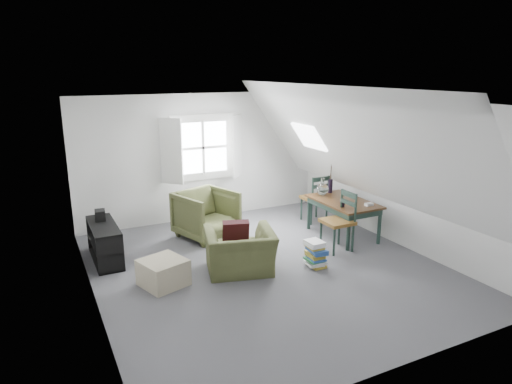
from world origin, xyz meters
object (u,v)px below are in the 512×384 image
dining_chair_near (339,220)px  magazine_stack (316,254)px  dining_chair_far (315,197)px  armchair_near (240,271)px  ottoman (163,272)px  armchair_far (207,237)px  dining_table (343,205)px  media_shelf (105,245)px

dining_chair_near → magazine_stack: bearing=-66.5°
dining_chair_near → dining_chair_far: bearing=156.4°
armchair_near → dining_chair_far: (2.31, 1.46, 0.50)m
dining_chair_far → magazine_stack: dining_chair_far is taller
dining_chair_near → magazine_stack: 0.89m
armchair_near → dining_chair_far: dining_chair_far is taller
ottoman → magazine_stack: size_ratio=1.37×
armchair_far → armchair_near: bearing=-111.8°
ottoman → dining_chair_far: dining_chair_far is taller
ottoman → dining_table: size_ratio=0.42×
armchair_far → dining_table: size_ratio=0.70×
armchair_near → dining_chair_far: size_ratio=1.05×
dining_table → dining_chair_near: (-0.45, -0.50, -0.07)m
ottoman → dining_table: 3.49m
magazine_stack → armchair_far: bearing=118.1°
armchair_far → magazine_stack: armchair_far is taller
armchair_near → armchair_far: size_ratio=1.06×
armchair_near → magazine_stack: size_ratio=2.43×
magazine_stack → armchair_near: bearing=162.7°
armchair_near → dining_table: size_ratio=0.74×
armchair_near → dining_table: bearing=-151.3°
media_shelf → magazine_stack: size_ratio=2.83×
dining_table → media_shelf: dining_table is taller
dining_chair_near → media_shelf: size_ratio=0.85×
dining_chair_near → magazine_stack: (-0.73, -0.40, -0.31)m
dining_table → dining_chair_far: bearing=89.1°
armchair_near → magazine_stack: 1.19m
dining_table → media_shelf: (-4.03, 0.77, -0.31)m
dining_chair_far → magazine_stack: bearing=68.6°
armchair_far → ottoman: (-1.22, -1.52, 0.19)m
armchair_near → magazine_stack: (1.12, -0.35, 0.21)m
armchair_far → magazine_stack: size_ratio=2.30×
armchair_near → ottoman: 1.16m
armchair_far → ottoman: armchair_far is taller
media_shelf → ottoman: bearing=-61.2°
ottoman → magazine_stack: 2.30m
media_shelf → magazine_stack: 3.30m
armchair_near → media_shelf: (-1.73, 1.32, 0.27)m
dining_chair_far → media_shelf: size_ratio=0.82×
ottoman → armchair_near: bearing=-4.3°
ottoman → media_shelf: (-0.59, 1.23, 0.08)m
dining_chair_far → dining_chair_near: bearing=83.8°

